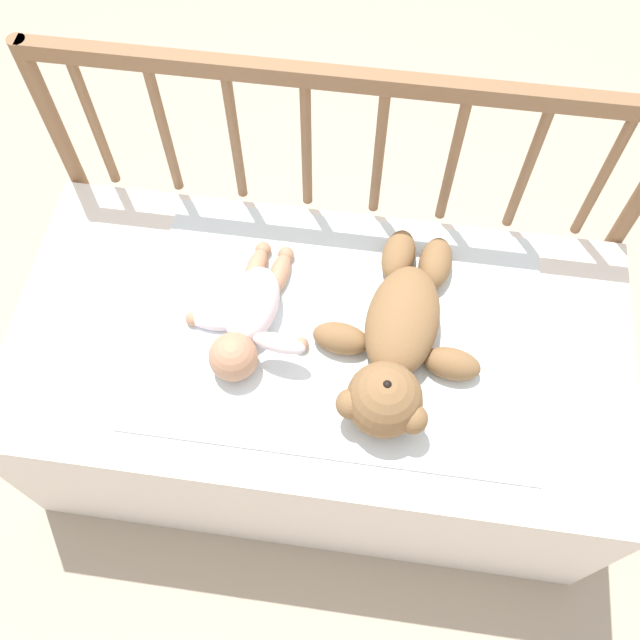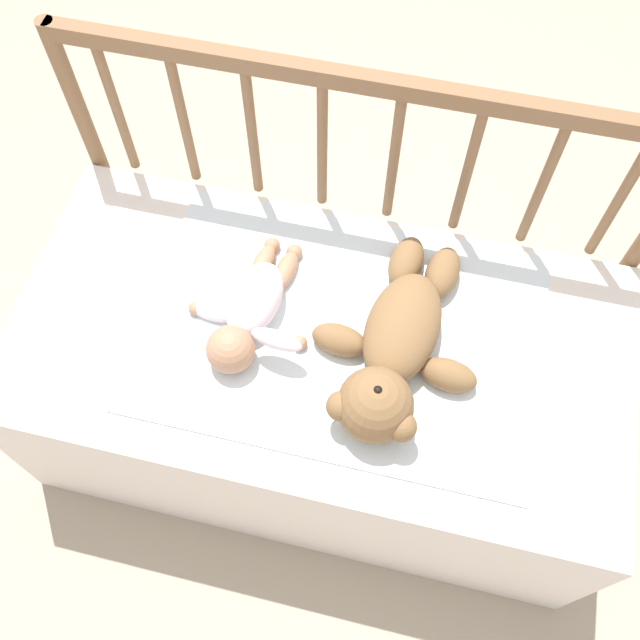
# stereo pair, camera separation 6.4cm
# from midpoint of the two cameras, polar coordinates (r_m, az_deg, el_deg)

# --- Properties ---
(ground_plane) EXTENTS (12.00, 12.00, 0.00)m
(ground_plane) POSITION_cam_midpoint_polar(r_m,az_deg,el_deg) (1.88, -1.02, -8.05)
(ground_plane) COLOR tan
(crib_mattress) EXTENTS (1.28, 0.65, 0.47)m
(crib_mattress) POSITION_cam_midpoint_polar(r_m,az_deg,el_deg) (1.67, -1.15, -5.21)
(crib_mattress) COLOR white
(crib_mattress) RESTS_ON ground_plane
(crib_rail) EXTENTS (1.28, 0.04, 0.85)m
(crib_rail) POSITION_cam_midpoint_polar(r_m,az_deg,el_deg) (1.54, 0.56, 12.29)
(crib_rail) COLOR brown
(crib_rail) RESTS_ON ground_plane
(blanket) EXTENTS (0.81, 0.56, 0.01)m
(blanket) POSITION_cam_midpoint_polar(r_m,az_deg,el_deg) (1.46, 0.44, -0.74)
(blanket) COLOR white
(blanket) RESTS_ON crib_mattress
(teddy_bear) EXTENTS (0.34, 0.49, 0.15)m
(teddy_bear) POSITION_cam_midpoint_polar(r_m,az_deg,el_deg) (1.39, 4.90, -1.90)
(teddy_bear) COLOR olive
(teddy_bear) RESTS_ON crib_mattress
(baby) EXTENTS (0.27, 0.34, 0.10)m
(baby) POSITION_cam_midpoint_polar(r_m,az_deg,el_deg) (1.44, -6.98, 0.27)
(baby) COLOR white
(baby) RESTS_ON crib_mattress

